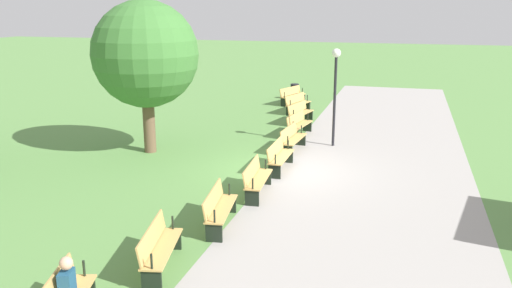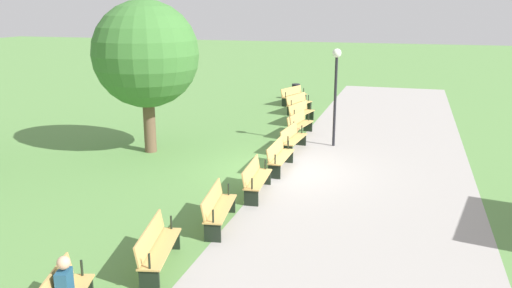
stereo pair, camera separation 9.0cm
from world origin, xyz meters
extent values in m
plane|color=#5B8C47|center=(0.00, 0.00, 0.00)|extent=(120.00, 120.00, 0.00)
cube|color=#A39E99|center=(0.00, 2.78, 0.00)|extent=(37.65, 6.03, 0.01)
cube|color=tan|center=(-11.41, -2.08, 0.45)|extent=(1.90, 1.07, 0.04)
cube|color=tan|center=(-11.48, -2.26, 0.69)|extent=(1.78, 0.76, 0.40)
cube|color=black|center=(-12.22, -1.77, 0.21)|extent=(0.19, 0.37, 0.43)
cylinder|color=black|center=(-12.22, -1.75, 0.61)|extent=(0.06, 0.06, 0.30)
cube|color=black|center=(-10.59, -2.38, 0.21)|extent=(0.19, 0.37, 0.43)
cylinder|color=black|center=(-10.58, -2.36, 0.61)|extent=(0.06, 0.06, 0.30)
cube|color=tan|center=(-9.20, -1.33, 0.45)|extent=(1.92, 0.95, 0.04)
cube|color=tan|center=(-9.25, -1.53, 0.69)|extent=(1.82, 0.63, 0.40)
cube|color=black|center=(-10.03, -1.09, 0.21)|extent=(0.16, 0.38, 0.43)
cylinder|color=black|center=(-10.03, -1.07, 0.61)|extent=(0.05, 0.05, 0.30)
cube|color=black|center=(-8.36, -1.58, 0.21)|extent=(0.16, 0.38, 0.43)
cylinder|color=black|center=(-8.35, -1.56, 0.61)|extent=(0.05, 0.05, 0.30)
cube|color=tan|center=(-6.94, -0.75, 0.45)|extent=(1.92, 0.83, 0.04)
cube|color=tan|center=(-6.98, -0.95, 0.69)|extent=(1.85, 0.50, 0.40)
cube|color=black|center=(-7.79, -0.57, 0.21)|extent=(0.14, 0.38, 0.43)
cylinder|color=black|center=(-7.79, -0.55, 0.61)|extent=(0.05, 0.05, 0.30)
cube|color=black|center=(-6.09, -0.94, 0.21)|extent=(0.14, 0.38, 0.43)
cylinder|color=black|center=(-6.08, -0.92, 0.61)|extent=(0.05, 0.05, 0.30)
cube|color=tan|center=(-4.65, -0.34, 0.45)|extent=(1.91, 0.70, 0.04)
cube|color=tan|center=(-4.68, -0.53, 0.69)|extent=(1.86, 0.37, 0.40)
cube|color=black|center=(-5.51, -0.21, 0.21)|extent=(0.11, 0.38, 0.43)
cylinder|color=black|center=(-5.51, -0.19, 0.61)|extent=(0.05, 0.05, 0.30)
cube|color=black|center=(-3.78, -0.46, 0.21)|extent=(0.11, 0.38, 0.43)
cylinder|color=black|center=(-3.78, -0.44, 0.61)|extent=(0.05, 0.05, 0.30)
cube|color=tan|center=(-2.33, -0.08, 0.45)|extent=(1.89, 0.57, 0.04)
cube|color=tan|center=(-2.34, -0.28, 0.69)|extent=(1.87, 0.24, 0.40)
cube|color=black|center=(-3.20, -0.02, 0.21)|extent=(0.09, 0.38, 0.43)
cylinder|color=black|center=(-3.20, 0.00, 0.61)|extent=(0.05, 0.05, 0.30)
cube|color=black|center=(-1.46, -0.15, 0.21)|extent=(0.09, 0.38, 0.43)
cylinder|color=black|center=(-1.46, -0.13, 0.61)|extent=(0.05, 0.05, 0.30)
cube|color=tan|center=(0.00, 0.00, 0.45)|extent=(1.87, 0.44, 0.04)
cube|color=tan|center=(0.00, -0.20, 0.69)|extent=(1.87, 0.10, 0.40)
cube|color=black|center=(-0.87, 0.00, 0.21)|extent=(0.06, 0.37, 0.43)
cylinder|color=black|center=(-0.87, 0.02, 0.61)|extent=(0.04, 0.04, 0.30)
cube|color=black|center=(0.87, 0.00, 0.21)|extent=(0.06, 0.37, 0.43)
cylinder|color=black|center=(0.87, 0.02, 0.61)|extent=(0.04, 0.04, 0.30)
cube|color=tan|center=(2.33, -0.08, 0.45)|extent=(1.89, 0.57, 0.04)
cube|color=tan|center=(2.34, -0.28, 0.69)|extent=(1.87, 0.24, 0.40)
cube|color=black|center=(1.46, -0.15, 0.21)|extent=(0.09, 0.38, 0.43)
cylinder|color=black|center=(1.46, -0.13, 0.61)|extent=(0.05, 0.05, 0.30)
cube|color=black|center=(3.20, -0.02, 0.21)|extent=(0.09, 0.38, 0.43)
cylinder|color=black|center=(3.20, 0.00, 0.61)|extent=(0.05, 0.05, 0.30)
cube|color=tan|center=(4.65, -0.34, 0.45)|extent=(1.91, 0.70, 0.04)
cube|color=tan|center=(4.68, -0.53, 0.69)|extent=(1.86, 0.37, 0.40)
cube|color=black|center=(3.78, -0.46, 0.21)|extent=(0.11, 0.38, 0.43)
cylinder|color=black|center=(3.78, -0.44, 0.61)|extent=(0.05, 0.05, 0.30)
cube|color=black|center=(5.51, -0.21, 0.21)|extent=(0.11, 0.38, 0.43)
cylinder|color=black|center=(5.51, -0.19, 0.61)|extent=(0.05, 0.05, 0.30)
cube|color=tan|center=(6.94, -0.75, 0.45)|extent=(1.92, 0.83, 0.04)
cube|color=tan|center=(6.98, -0.95, 0.69)|extent=(1.85, 0.50, 0.40)
cube|color=black|center=(6.09, -0.94, 0.21)|extent=(0.14, 0.38, 0.43)
cylinder|color=black|center=(6.08, -0.92, 0.61)|extent=(0.05, 0.05, 0.30)
cube|color=black|center=(7.79, -0.57, 0.21)|extent=(0.14, 0.38, 0.43)
cylinder|color=black|center=(7.79, -0.55, 0.61)|extent=(0.05, 0.05, 0.30)
cylinder|color=black|center=(8.35, -1.56, 0.61)|extent=(0.05, 0.05, 0.30)
cube|color=navy|center=(9.06, -1.39, 0.70)|extent=(0.36, 0.28, 0.50)
sphere|color=tan|center=(9.06, -1.38, 1.09)|extent=(0.22, 0.22, 0.22)
cylinder|color=brown|center=(-0.84, -5.00, 1.13)|extent=(0.42, 0.42, 2.27)
sphere|color=#3D7533|center=(-0.84, -5.00, 3.46)|extent=(3.65, 3.65, 3.65)
cylinder|color=black|center=(-3.49, 1.15, 1.64)|extent=(0.10, 0.10, 3.28)
sphere|color=white|center=(-3.49, 1.15, 3.42)|extent=(0.32, 0.32, 0.32)
cylinder|color=black|center=(-12.97, -2.33, 0.43)|extent=(0.46, 0.46, 0.85)
camera|label=1|loc=(15.54, 3.64, 5.07)|focal=36.97mm
camera|label=2|loc=(15.52, 3.73, 5.07)|focal=36.97mm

